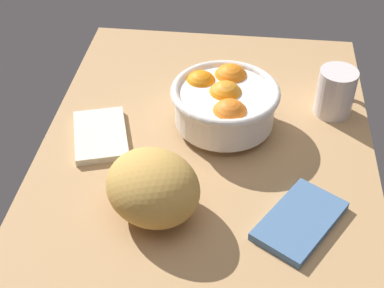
# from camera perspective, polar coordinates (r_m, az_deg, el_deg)

# --- Properties ---
(ground_plane) EXTENTS (0.82, 0.62, 0.03)m
(ground_plane) POSITION_cam_1_polar(r_m,az_deg,el_deg) (1.04, 1.57, -0.56)
(ground_plane) COLOR tan
(fruit_bowl) EXTENTS (0.20, 0.20, 0.10)m
(fruit_bowl) POSITION_cam_1_polar(r_m,az_deg,el_deg) (1.04, 3.34, 4.40)
(fruit_bowl) COLOR white
(fruit_bowl) RESTS_ON ground
(bread_loaf) EXTENTS (0.20, 0.21, 0.11)m
(bread_loaf) POSITION_cam_1_polar(r_m,az_deg,el_deg) (0.87, -4.08, -4.50)
(bread_loaf) COLOR #C49647
(bread_loaf) RESTS_ON ground
(napkin_folded) EXTENTS (0.17, 0.14, 0.01)m
(napkin_folded) POSITION_cam_1_polar(r_m,az_deg,el_deg) (1.05, -9.47, 0.93)
(napkin_folded) COLOR silver
(napkin_folded) RESTS_ON ground
(napkin_spare) EXTENTS (0.18, 0.16, 0.01)m
(napkin_spare) POSITION_cam_1_polar(r_m,az_deg,el_deg) (0.90, 11.12, -7.81)
(napkin_spare) COLOR #486D99
(napkin_spare) RESTS_ON ground
(mug) EXTENTS (0.12, 0.07, 0.10)m
(mug) POSITION_cam_1_polar(r_m,az_deg,el_deg) (1.12, 14.68, 5.34)
(mug) COLOR silver
(mug) RESTS_ON ground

